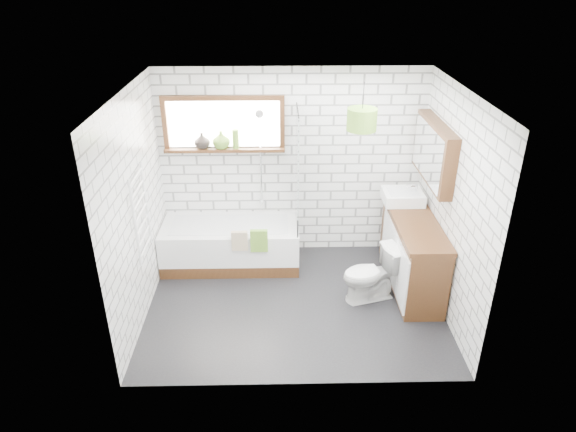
{
  "coord_description": "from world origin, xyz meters",
  "views": [
    {
      "loc": [
        -0.18,
        -4.97,
        3.65
      ],
      "look_at": [
        -0.07,
        0.25,
        1.02
      ],
      "focal_mm": 32.0,
      "sensor_mm": 36.0,
      "label": 1
    }
  ],
  "objects_px": {
    "bathtub": "(231,244)",
    "pendant": "(362,119)",
    "vanity": "(412,252)",
    "basin": "(403,197)",
    "toilet": "(371,274)"
  },
  "relations": [
    {
      "from": "bathtub",
      "to": "vanity",
      "type": "xyz_separation_m",
      "value": [
        2.25,
        -0.53,
        0.16
      ]
    },
    {
      "from": "basin",
      "to": "pendant",
      "type": "distance_m",
      "value": 1.39
    },
    {
      "from": "basin",
      "to": "toilet",
      "type": "bearing_deg",
      "value": -121.43
    },
    {
      "from": "bathtub",
      "to": "basin",
      "type": "relative_size",
      "value": 3.59
    },
    {
      "from": "basin",
      "to": "bathtub",
      "type": "bearing_deg",
      "value": 179.1
    },
    {
      "from": "bathtub",
      "to": "pendant",
      "type": "relative_size",
      "value": 5.44
    },
    {
      "from": "bathtub",
      "to": "vanity",
      "type": "relative_size",
      "value": 1.13
    },
    {
      "from": "bathtub",
      "to": "pendant",
      "type": "distance_m",
      "value": 2.43
    },
    {
      "from": "basin",
      "to": "pendant",
      "type": "xyz_separation_m",
      "value": [
        -0.66,
        -0.47,
        1.13
      ]
    },
    {
      "from": "basin",
      "to": "pendant",
      "type": "relative_size",
      "value": 1.52
    },
    {
      "from": "toilet",
      "to": "pendant",
      "type": "bearing_deg",
      "value": -169.49
    },
    {
      "from": "basin",
      "to": "toilet",
      "type": "xyz_separation_m",
      "value": [
        -0.49,
        -0.81,
        -0.63
      ]
    },
    {
      "from": "vanity",
      "to": "basin",
      "type": "xyz_separation_m",
      "value": [
        -0.06,
        0.5,
        0.52
      ]
    },
    {
      "from": "toilet",
      "to": "pendant",
      "type": "xyz_separation_m",
      "value": [
        -0.17,
        0.33,
        1.76
      ]
    },
    {
      "from": "bathtub",
      "to": "toilet",
      "type": "height_order",
      "value": "toilet"
    }
  ]
}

